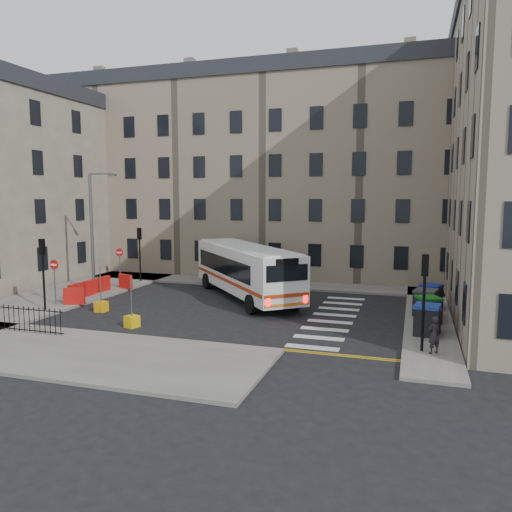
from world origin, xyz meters
The scene contains 22 objects.
ground centered at (0.00, 0.00, 0.00)m, with size 120.00×120.00×0.00m, color black.
pavement_north centered at (-6.00, 8.60, 0.07)m, with size 36.00×3.20×0.15m, color slate.
pavement_east centered at (9.00, 4.00, 0.07)m, with size 2.40×26.00×0.15m, color slate.
pavement_west centered at (-14.00, 1.00, 0.07)m, with size 6.00×22.00×0.15m, color slate.
pavement_sw centered at (-7.00, -10.00, 0.07)m, with size 20.00×6.00×0.15m, color slate.
terrace_north centered at (-7.00, 15.50, 8.62)m, with size 38.30×10.80×17.20m.
traffic_light_east centered at (8.60, -5.50, 2.87)m, with size 0.28×0.22×4.10m.
traffic_light_nw centered at (-12.00, 6.50, 2.87)m, with size 0.28×0.22×4.10m.
traffic_light_sw centered at (-12.00, -4.00, 2.87)m, with size 0.28×0.22×4.10m.
streetlamp centered at (-13.00, 2.00, 4.34)m, with size 0.50×0.22×8.14m.
no_entry_north centered at (-12.50, 4.50, 2.08)m, with size 0.60×0.08×3.00m.
no_entry_south centered at (-12.50, -2.50, 2.08)m, with size 0.60×0.08×3.00m.
roadworks_barriers centered at (-11.84, 0.50, 0.65)m, with size 1.66×6.26×1.00m.
bus centered at (-2.33, 3.42, 1.95)m, with size 10.12×11.25×3.37m.
wheelie_bin_a centered at (8.83, -2.82, 0.87)m, with size 1.30×1.44×1.44m.
wheelie_bin_b centered at (8.97, -2.04, 0.77)m, with size 1.07×1.20×1.22m.
wheelie_bin_c centered at (8.94, -0.37, 0.83)m, with size 1.46×1.54×1.35m.
wheelie_bin_d centered at (8.83, 1.26, 0.87)m, with size 1.43×1.55×1.43m.
wheelie_bin_e centered at (9.18, 3.43, 0.83)m, with size 1.46×1.54×1.35m.
pedestrian centered at (9.05, -5.74, 0.94)m, with size 0.57×0.38×1.57m, color black.
bollard_yellow centered at (-9.00, -2.90, 0.30)m, with size 0.60×0.60×0.60m, color orange.
bollard_chevron centered at (-5.43, -5.39, 0.30)m, with size 0.60×0.60×0.60m, color #E0B40D.
Camera 1 is at (8.14, -27.10, 6.61)m, focal length 35.00 mm.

